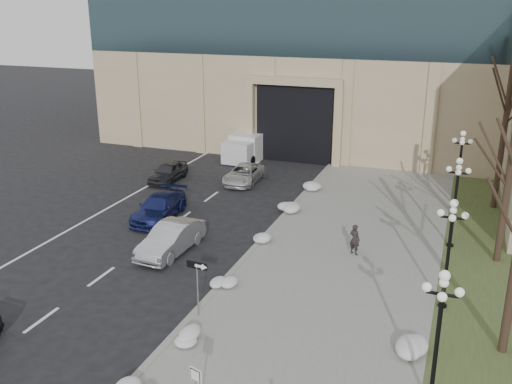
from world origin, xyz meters
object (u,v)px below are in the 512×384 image
car_b (171,239)px  pedestrian (355,239)px  car_c (159,207)px  lamppost_c (456,191)px  car_d (244,174)px  car_e (168,172)px  lamppost_b (450,240)px  lamppost_d (460,159)px  lamppost_a (439,323)px  box_truck (252,144)px  one_way_sign (200,273)px

car_b → pedestrian: size_ratio=2.91×
car_c → lamppost_c: (15.98, 1.57, 2.38)m
car_d → car_e: car_e is taller
car_b → lamppost_c: lamppost_c is taller
lamppost_b → lamppost_c: 6.50m
lamppost_b → lamppost_d: bearing=90.0°
lamppost_a → lamppost_b: size_ratio=1.00×
lamppost_c → box_truck: bearing=140.2°
car_d → car_c: bearing=-106.6°
one_way_sign → lamppost_b: bearing=28.4°
car_b → box_truck: box_truck is taller
lamppost_a → lamppost_b: 6.50m
car_b → pedestrian: (8.65, 2.80, 0.15)m
car_b → lamppost_c: size_ratio=0.96×
car_e → one_way_sign: 18.74m
one_way_sign → car_b: bearing=132.1°
lamppost_a → lamppost_c: bearing=90.0°
lamppost_d → pedestrian: bearing=-115.5°
car_d → box_truck: box_truck is taller
car_d → lamppost_c: bearing=-27.7°
car_c → box_truck: (0.09, 14.81, 0.31)m
car_e → lamppost_a: lamppost_a is taller
car_d → one_way_sign: 18.03m
pedestrian → box_truck: bearing=-30.5°
car_c → lamppost_c: size_ratio=1.01×
car_c → lamppost_d: lamppost_d is taller
lamppost_b → lamppost_d: size_ratio=1.00×
car_b → one_way_sign: 6.74m
box_truck → one_way_sign: one_way_sign is taller
car_c → car_e: bearing=109.7°
one_way_sign → lamppost_c: size_ratio=0.52×
box_truck → lamppost_a: lamppost_a is taller
car_e → lamppost_a: 26.32m
car_c → car_e: size_ratio=1.21×
pedestrian → car_b: bearing=41.7°
car_c → box_truck: size_ratio=0.72×
car_d → lamppost_d: lamppost_d is taller
car_b → lamppost_b: lamppost_b is taller
pedestrian → lamppost_b: 6.19m
car_b → car_d: 12.13m
car_d → lamppost_d: 14.15m
pedestrian → lamppost_c: 5.61m
pedestrian → lamppost_c: (4.40, 2.73, 2.17)m
box_truck → lamppost_c: lamppost_c is taller
car_d → lamppost_d: bearing=-2.7°
pedestrian → one_way_sign: (-4.50, -7.95, 1.13)m
car_c → one_way_sign: size_ratio=1.96×
lamppost_c → car_d: bearing=154.8°
pedestrian → car_c: bearing=18.1°
car_d → lamppost_c: (13.94, -6.57, 2.46)m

